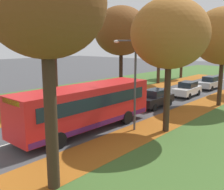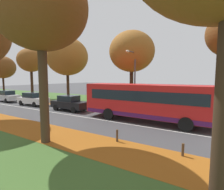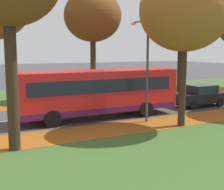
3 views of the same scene
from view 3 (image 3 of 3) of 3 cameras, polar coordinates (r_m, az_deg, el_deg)
The scene contains 12 objects.
grass_verge_left at distance 35.05m, azimuth 8.04°, elevation 1.21°, with size 12.00×90.00×0.01m, color #3D6028.
leaf_litter_left at distance 27.97m, azimuth 3.47°, elevation -0.47°, with size 2.80×60.00×0.00m, color #9E5619.
leaf_litter_right at distance 20.75m, azimuth 16.66°, elevation -3.85°, with size 2.80×60.00×0.00m, color #9E5619.
road_centre_line at distance 28.15m, azimuth 18.95°, elevation -0.86°, with size 0.12×80.00×0.01m, color silver.
tree_left_near at distance 27.33m, azimuth -3.55°, elevation 14.16°, with size 4.89×4.89×9.32m.
tree_left_mid at distance 32.20m, azimuth 12.48°, elevation 13.16°, with size 6.24×6.24×9.94m.
tree_right_near at distance 17.68m, azimuth 13.15°, elevation 14.74°, with size 4.88×4.88×8.52m.
bollard_third at distance 23.42m, azimuth -16.45°, elevation -1.77°, with size 0.12×0.12×0.60m, color #4C3823.
bollard_fourth at distance 24.29m, azimuth -8.51°, elevation -1.08°, with size 0.12×0.12×0.68m, color #4C3823.
streetlamp_right at distance 18.49m, azimuth 5.94°, elevation 6.67°, with size 1.89×0.28×6.00m.
bus at distance 19.42m, azimuth -2.84°, elevation 0.75°, with size 2.73×10.42×2.98m.
car_black_lead at distance 24.40m, azimuth 15.85°, elevation -0.14°, with size 1.80×4.21×1.62m.
Camera 3 is at (19.11, -0.23, 4.21)m, focal length 50.00 mm.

